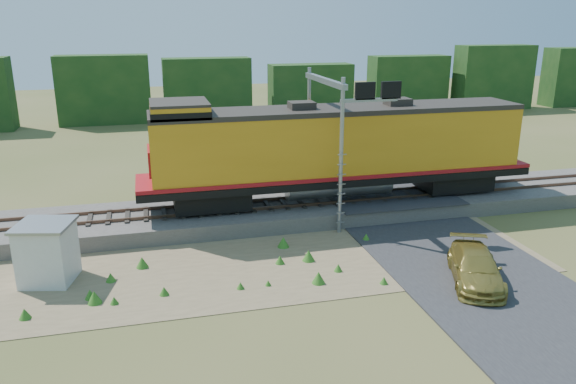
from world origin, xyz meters
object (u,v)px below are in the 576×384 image
object	(u,v)px
locomotive	(334,148)
shed	(47,252)
car	(475,267)
signal_gantry	(336,112)

from	to	relation	value
locomotive	shed	xyz separation A→B (m)	(-13.87, -5.05, -2.41)
locomotive	shed	bearing A→B (deg)	-159.98
locomotive	car	distance (m)	10.32
locomotive	signal_gantry	bearing A→B (deg)	-106.74
signal_gantry	car	size ratio (longest dim) A/B	1.69
locomotive	car	bearing A→B (deg)	-72.85
locomotive	shed	distance (m)	14.95
locomotive	shed	size ratio (longest dim) A/B	8.38
shed	car	bearing A→B (deg)	-1.32
shed	car	xyz separation A→B (m)	(16.78, -4.38, -0.61)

